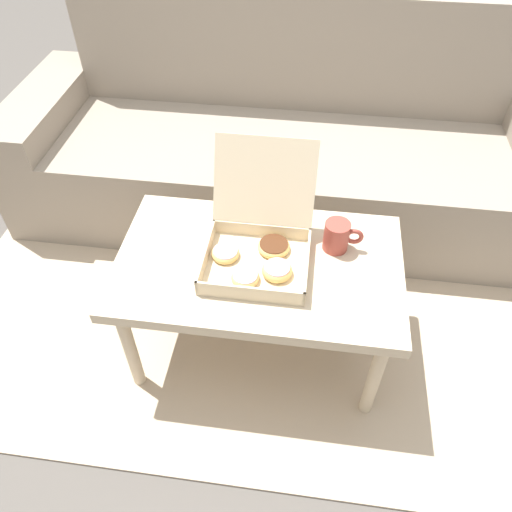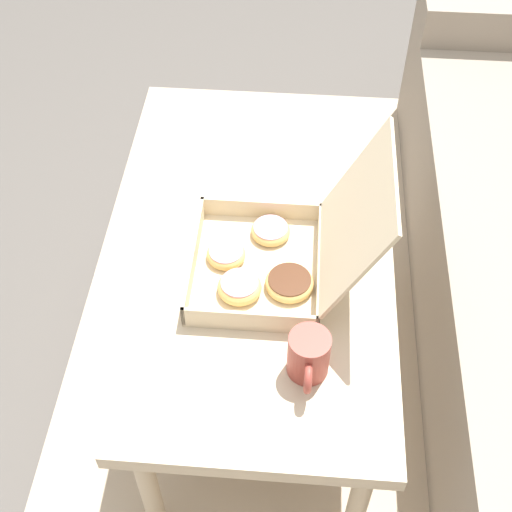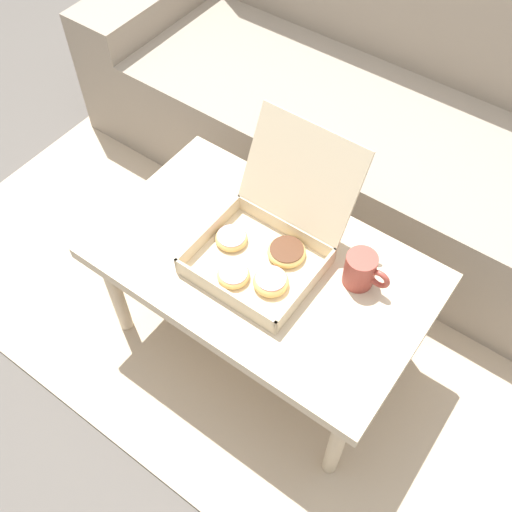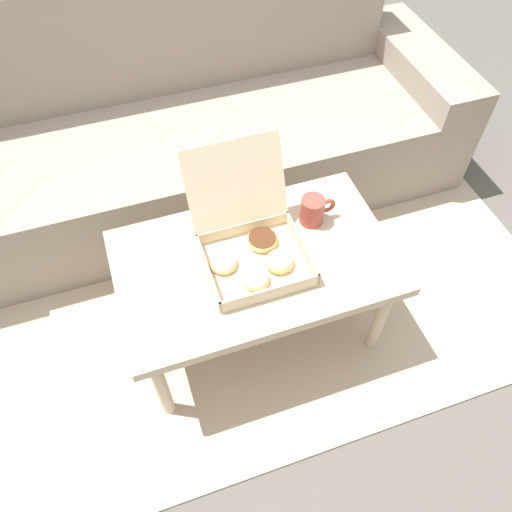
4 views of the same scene
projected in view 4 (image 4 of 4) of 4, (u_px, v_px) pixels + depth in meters
name	position (u px, v px, depth m)	size (l,w,h in m)	color
ground_plane	(250.00, 313.00, 2.09)	(12.00, 12.00, 0.00)	#514C47
area_rug	(229.00, 258.00, 2.26)	(2.58, 1.84, 0.01)	tan
couch	(193.00, 133.00, 2.32)	(2.46, 0.84, 0.94)	gray
coffee_table	(255.00, 268.00, 1.72)	(0.94, 0.57, 0.46)	#C6B293
pastry_box	(252.00, 243.00, 1.65)	(0.33, 0.41, 0.32)	beige
coffee_mug	(313.00, 210.00, 1.74)	(0.13, 0.08, 0.11)	#993D33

